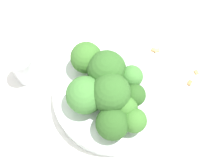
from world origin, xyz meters
TOP-DOWN VIEW (x-y plane):
  - ground_plane at (0.00, 0.00)m, footprint 3.00×3.00m
  - bowl at (0.00, 0.00)m, footprint 0.18×0.18m
  - broccoli_floret_0 at (-0.03, -0.01)m, footprint 0.03×0.03m
  - broccoli_floret_1 at (0.01, 0.04)m, footprint 0.06×0.06m
  - broccoli_floret_2 at (-0.01, 0.01)m, footprint 0.06×0.06m
  - broccoli_floret_3 at (0.02, -0.01)m, footprint 0.06×0.06m
  - broccoli_floret_4 at (-0.06, 0.01)m, footprint 0.04×0.04m
  - broccoli_floret_5 at (-0.04, 0.01)m, footprint 0.04×0.04m
  - broccoli_floret_6 at (-0.01, -0.03)m, footprint 0.03×0.03m
  - broccoli_floret_7 at (0.06, -0.00)m, footprint 0.05×0.05m
  - broccoli_floret_8 at (-0.04, 0.04)m, footprint 0.05×0.05m
  - pepper_shaker at (0.13, 0.08)m, footprint 0.04×0.04m
  - almond_crumb_0 at (0.02, -0.12)m, footprint 0.01×0.01m
  - almond_crumb_1 at (-0.06, -0.12)m, footprint 0.01×0.01m
  - almond_crumb_2 at (0.02, -0.12)m, footprint 0.01×0.01m
  - almond_crumb_3 at (-0.06, -0.14)m, footprint 0.01×0.01m

SIDE VIEW (x-z plane):
  - ground_plane at x=0.00m, z-range 0.00..0.00m
  - almond_crumb_3 at x=-0.06m, z-range 0.00..0.01m
  - almond_crumb_0 at x=0.02m, z-range 0.00..0.01m
  - almond_crumb_2 at x=0.02m, z-range 0.00..0.01m
  - almond_crumb_1 at x=-0.06m, z-range 0.00..0.01m
  - bowl at x=0.00m, z-range 0.00..0.03m
  - pepper_shaker at x=0.13m, z-range 0.00..0.06m
  - broccoli_floret_4 at x=-0.06m, z-range 0.04..0.08m
  - broccoli_floret_8 at x=-0.04m, z-range 0.03..0.09m
  - broccoli_floret_0 at x=-0.03m, z-range 0.04..0.08m
  - broccoli_floret_5 at x=-0.04m, z-range 0.04..0.08m
  - broccoli_floret_6 at x=-0.01m, z-range 0.04..0.09m
  - broccoli_floret_7 at x=0.06m, z-range 0.04..0.10m
  - broccoli_floret_1 at x=0.01m, z-range 0.04..0.10m
  - broccoli_floret_3 at x=0.02m, z-range 0.04..0.10m
  - broccoli_floret_2 at x=-0.01m, z-range 0.04..0.11m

